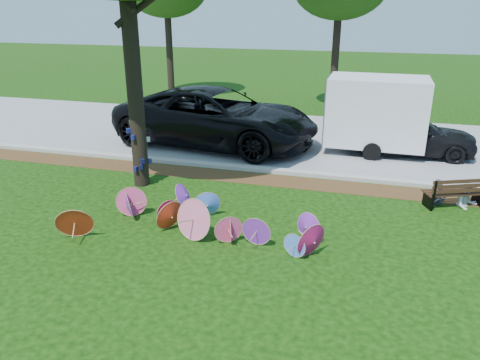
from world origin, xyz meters
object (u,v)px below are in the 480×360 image
(cargo_trailer, at_px, (376,111))
(person_right, at_px, (469,184))
(dark_pickup, at_px, (408,133))
(park_bench, at_px, (454,191))
(black_van, at_px, (216,117))
(parasol_pile, at_px, (192,217))
(person_left, at_px, (440,181))

(cargo_trailer, height_order, person_right, cargo_trailer)
(dark_pickup, distance_m, cargo_trailer, 1.35)
(dark_pickup, bearing_deg, cargo_trailer, 84.05)
(park_bench, distance_m, person_right, 0.41)
(black_van, xyz_separation_m, dark_pickup, (6.80, 0.62, -0.28))
(black_van, bearing_deg, cargo_trailer, -75.26)
(parasol_pile, distance_m, cargo_trailer, 8.69)
(park_bench, relative_size, person_right, 1.27)
(black_van, bearing_deg, dark_pickup, -76.86)
(black_van, xyz_separation_m, person_right, (8.07, -3.69, -0.42))
(black_van, distance_m, person_right, 8.88)
(person_left, distance_m, person_right, 0.70)
(black_van, xyz_separation_m, cargo_trailer, (5.66, 0.67, 0.42))
(park_bench, bearing_deg, parasol_pile, -174.61)
(parasol_pile, distance_m, black_van, 7.21)
(black_van, distance_m, park_bench, 8.60)
(person_right, bearing_deg, parasol_pile, -174.60)
(parasol_pile, relative_size, dark_pickup, 1.36)
(cargo_trailer, relative_size, person_right, 2.68)
(dark_pickup, xyz_separation_m, park_bench, (0.92, -4.35, -0.35))
(parasol_pile, xyz_separation_m, cargo_trailer, (3.96, 7.65, 1.08))
(dark_pickup, relative_size, park_bench, 2.83)
(dark_pickup, relative_size, person_left, 3.45)
(black_van, bearing_deg, person_left, -108.62)
(cargo_trailer, relative_size, person_left, 2.58)
(cargo_trailer, distance_m, person_left, 4.76)
(black_van, height_order, person_right, black_van)
(dark_pickup, xyz_separation_m, person_left, (0.57, -4.30, -0.11))
(parasol_pile, bearing_deg, cargo_trailer, 62.66)
(cargo_trailer, xyz_separation_m, person_left, (1.72, -4.36, -0.82))
(cargo_trailer, distance_m, park_bench, 4.98)
(dark_pickup, relative_size, cargo_trailer, 1.34)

